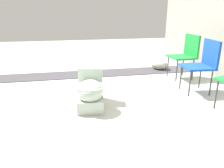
# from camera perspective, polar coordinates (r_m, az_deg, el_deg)

# --- Properties ---
(ground_plane) EXTENTS (14.00, 14.00, 0.00)m
(ground_plane) POSITION_cam_1_polar(r_m,az_deg,el_deg) (3.26, -5.25, -4.19)
(ground_plane) COLOR #B7B2A8
(gravel_strip) EXTENTS (0.56, 8.00, 0.01)m
(gravel_strip) POSITION_cam_1_polar(r_m,az_deg,el_deg) (4.63, -1.08, 2.93)
(gravel_strip) COLOR #423F44
(gravel_strip) RESTS_ON ground
(toilet) EXTENTS (0.67, 0.45, 0.52)m
(toilet) POSITION_cam_1_polar(r_m,az_deg,el_deg) (2.98, -5.65, -1.84)
(toilet) COLOR #B2C6B7
(toilet) RESTS_ON ground
(folding_chair_left) EXTENTS (0.46, 0.46, 0.83)m
(folding_chair_left) POSITION_cam_1_polar(r_m,az_deg,el_deg) (4.43, 18.84, 7.93)
(folding_chair_left) COLOR #1E8C38
(folding_chair_left) RESTS_ON ground
(folding_chair_middle) EXTENTS (0.48, 0.48, 0.83)m
(folding_chair_middle) POSITION_cam_1_polar(r_m,az_deg,el_deg) (3.71, 22.83, 5.58)
(folding_chair_middle) COLOR #1947B2
(folding_chair_middle) RESTS_ON ground
(boulder_near) EXTENTS (0.48, 0.45, 0.23)m
(boulder_near) POSITION_cam_1_polar(r_m,az_deg,el_deg) (5.03, 12.22, 5.03)
(boulder_near) COLOR #ADA899
(boulder_near) RESTS_ON ground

